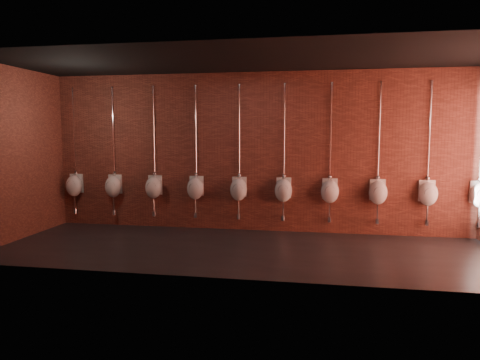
% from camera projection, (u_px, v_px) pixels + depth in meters
% --- Properties ---
extents(ground, '(8.50, 8.50, 0.00)m').
position_uv_depth(ground, '(242.00, 249.00, 7.35)').
color(ground, black).
rests_on(ground, ground).
extents(room_shell, '(8.54, 3.04, 3.22)m').
position_uv_depth(room_shell, '(242.00, 132.00, 7.13)').
color(room_shell, black).
rests_on(room_shell, ground).
extents(urinal_0, '(0.36, 0.31, 2.71)m').
position_uv_depth(urinal_0, '(74.00, 185.00, 9.27)').
color(urinal_0, white).
rests_on(urinal_0, ground).
extents(urinal_1, '(0.36, 0.31, 2.71)m').
position_uv_depth(urinal_1, '(113.00, 186.00, 9.12)').
color(urinal_1, white).
rests_on(urinal_1, ground).
extents(urinal_2, '(0.36, 0.31, 2.71)m').
position_uv_depth(urinal_2, '(154.00, 187.00, 8.96)').
color(urinal_2, white).
rests_on(urinal_2, ground).
extents(urinal_3, '(0.36, 0.31, 2.71)m').
position_uv_depth(urinal_3, '(195.00, 188.00, 8.81)').
color(urinal_3, white).
rests_on(urinal_3, ground).
extents(urinal_4, '(0.36, 0.31, 2.71)m').
position_uv_depth(urinal_4, '(239.00, 189.00, 8.66)').
color(urinal_4, white).
rests_on(urinal_4, ground).
extents(urinal_5, '(0.36, 0.31, 2.71)m').
position_uv_depth(urinal_5, '(283.00, 190.00, 8.50)').
color(urinal_5, white).
rests_on(urinal_5, ground).
extents(urinal_6, '(0.36, 0.31, 2.71)m').
position_uv_depth(urinal_6, '(330.00, 191.00, 8.35)').
color(urinal_6, white).
rests_on(urinal_6, ground).
extents(urinal_7, '(0.36, 0.31, 2.71)m').
position_uv_depth(urinal_7, '(378.00, 192.00, 8.20)').
color(urinal_7, white).
rests_on(urinal_7, ground).
extents(urinal_8, '(0.36, 0.31, 2.71)m').
position_uv_depth(urinal_8, '(428.00, 193.00, 8.05)').
color(urinal_8, white).
rests_on(urinal_8, ground).
extents(urinal_9, '(0.36, 0.31, 2.71)m').
position_uv_depth(urinal_9, '(480.00, 194.00, 7.89)').
color(urinal_9, white).
rests_on(urinal_9, ground).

